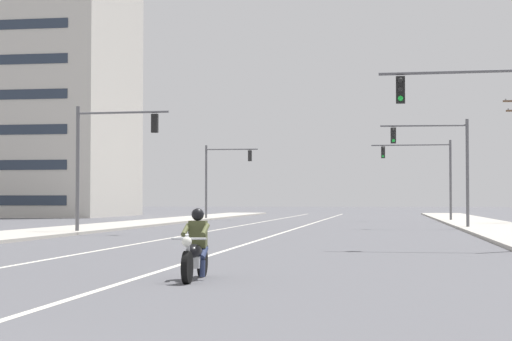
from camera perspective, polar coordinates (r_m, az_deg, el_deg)
lane_stripe_center at (r=51.43m, az=2.92°, el=-3.78°), size 0.16×100.00×0.01m
lane_stripe_left at (r=51.99m, az=-1.53°, el=-3.77°), size 0.16×100.00×0.01m
sidewalk_kerb_right at (r=46.57m, az=16.25°, el=-3.81°), size 4.40×110.00×0.14m
sidewalk_kerb_left at (r=48.98m, az=-10.89°, el=-3.76°), size 4.40×110.00×0.14m
motorcycle_with_rider at (r=17.63m, az=-4.03°, el=-5.36°), size 0.70×2.19×1.46m
traffic_signal_near_right at (r=29.10m, az=14.88°, el=2.96°), size 4.89×0.37×6.20m
traffic_signal_near_left at (r=42.20m, az=-10.07°, el=1.40°), size 4.70×0.42×6.20m
traffic_signal_mid_right at (r=49.62m, az=12.23°, el=0.93°), size 4.93×0.55×6.20m
traffic_signal_mid_left at (r=71.44m, az=-2.34°, el=-0.02°), size 4.42×0.42×6.20m
traffic_signal_far_right at (r=66.77m, az=11.25°, el=0.24°), size 6.04×0.37×6.20m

